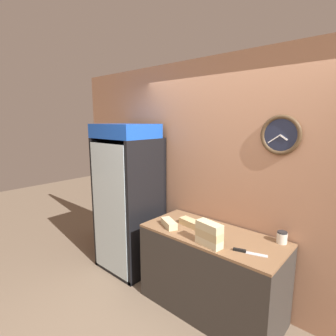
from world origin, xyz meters
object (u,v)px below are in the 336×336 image
object	(u,v)px
sandwich_flat_right	(169,223)
sandwich_flat_left	(191,223)
beverage_cooler	(131,191)
sandwich_stack_bottom	(209,242)
chefs_knife	(245,252)
sandwich_stack_top	(209,226)
sandwich_stack_middle	(209,234)
condiment_jar	(282,237)

from	to	relation	value
sandwich_flat_right	sandwich_flat_left	bearing A→B (deg)	46.11
beverage_cooler	sandwich_flat_left	bearing A→B (deg)	-1.98
sandwich_stack_bottom	chefs_knife	xyz separation A→B (m)	(0.31, 0.10, -0.03)
sandwich_stack_bottom	sandwich_stack_top	size ratio (longest dim) A/B	0.99
sandwich_stack_bottom	sandwich_flat_right	distance (m)	0.57
sandwich_stack_middle	beverage_cooler	bearing A→B (deg)	168.50
condiment_jar	chefs_knife	bearing A→B (deg)	-114.13
sandwich_stack_top	condiment_jar	world-z (taller)	sandwich_stack_top
sandwich_stack_middle	condiment_jar	distance (m)	0.70
sandwich_flat_right	sandwich_stack_bottom	bearing A→B (deg)	-8.26
sandwich_stack_top	chefs_knife	world-z (taller)	sandwich_stack_top
sandwich_flat_right	condiment_jar	distance (m)	1.14
condiment_jar	sandwich_stack_middle	bearing A→B (deg)	-134.35
beverage_cooler	sandwich_flat_right	size ratio (longest dim) A/B	7.51
sandwich_stack_middle	condiment_jar	xyz separation A→B (m)	(0.49, 0.50, -0.06)
sandwich_flat_left	condiment_jar	size ratio (longest dim) A/B	2.52
sandwich_stack_middle	sandwich_flat_left	size ratio (longest dim) A/B	0.94
sandwich_flat_right	sandwich_stack_top	bearing A→B (deg)	-8.26
sandwich_flat_left	sandwich_flat_right	size ratio (longest dim) A/B	1.09
beverage_cooler	condiment_jar	world-z (taller)	beverage_cooler
sandwich_stack_middle	sandwich_stack_top	bearing A→B (deg)	180.00
sandwich_flat_right	condiment_jar	bearing A→B (deg)	21.68
sandwich_stack_bottom	sandwich_flat_right	xyz separation A→B (m)	(-0.56, 0.08, -0.00)
sandwich_stack_bottom	sandwich_stack_middle	distance (m)	0.08
sandwich_stack_bottom	sandwich_flat_left	bearing A→B (deg)	147.46
chefs_knife	sandwich_stack_top	bearing A→B (deg)	-161.93
sandwich_stack_middle	chefs_knife	world-z (taller)	sandwich_stack_middle
sandwich_stack_middle	sandwich_stack_top	size ratio (longest dim) A/B	0.99
sandwich_stack_middle	condiment_jar	bearing A→B (deg)	45.65
sandwich_stack_bottom	chefs_knife	world-z (taller)	sandwich_stack_bottom
sandwich_stack_bottom	sandwich_flat_right	world-z (taller)	sandwich_stack_bottom
beverage_cooler	chefs_knife	size ratio (longest dim) A/B	6.80
sandwich_stack_bottom	sandwich_stack_top	bearing A→B (deg)	180.00
sandwich_flat_left	chefs_knife	world-z (taller)	sandwich_flat_left
sandwich_flat_left	chefs_knife	distance (m)	0.73
sandwich_stack_bottom	sandwich_stack_middle	size ratio (longest dim) A/B	1.00
sandwich_stack_middle	sandwich_flat_right	world-z (taller)	sandwich_stack_middle
sandwich_stack_top	sandwich_flat_right	world-z (taller)	sandwich_stack_top
condiment_jar	sandwich_stack_top	bearing A→B (deg)	-134.35
sandwich_stack_top	sandwich_flat_left	bearing A→B (deg)	147.46
sandwich_stack_top	chefs_knife	size ratio (longest dim) A/B	0.94
beverage_cooler	sandwich_flat_left	size ratio (longest dim) A/B	6.88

